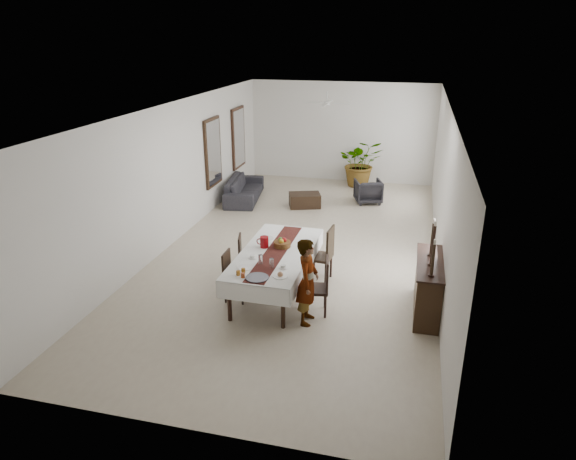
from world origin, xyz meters
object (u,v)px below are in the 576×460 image
at_px(dining_table_top, 276,254).
at_px(sofa, 244,189).
at_px(red_pitcher, 264,242).
at_px(sideboard_body, 428,288).
at_px(woman, 308,282).

distance_m(dining_table_top, sofa, 5.90).
height_order(red_pitcher, sideboard_body, red_pitcher).
relative_size(dining_table_top, red_pitcher, 12.00).
xyz_separation_m(dining_table_top, sofa, (-2.42, 5.36, -0.46)).
bearing_deg(sideboard_body, red_pitcher, 175.14).
xyz_separation_m(dining_table_top, woman, (0.81, -0.94, -0.02)).
bearing_deg(dining_table_top, sofa, 115.01).
height_order(dining_table_top, sideboard_body, sideboard_body).
bearing_deg(red_pitcher, sideboard_body, -4.86).
distance_m(dining_table_top, sideboard_body, 2.81).
height_order(dining_table_top, sofa, dining_table_top).
xyz_separation_m(woman, sofa, (-3.23, 6.30, -0.44)).
relative_size(dining_table_top, sofa, 1.18).
bearing_deg(sofa, sideboard_body, -144.70).
relative_size(woman, sofa, 0.69).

